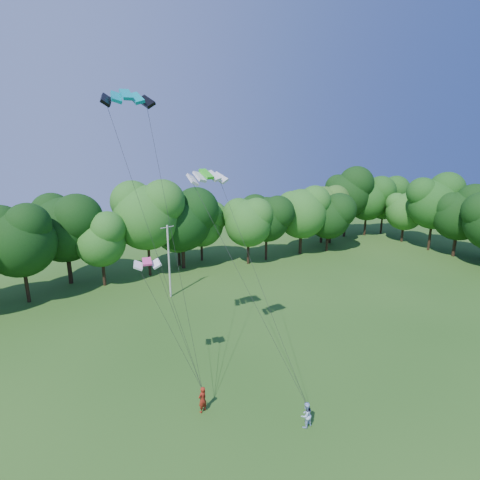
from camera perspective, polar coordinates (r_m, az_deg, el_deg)
ground at (r=26.41m, az=18.12°, el=-29.01°), size 160.00×160.00×0.00m
utility_pole at (r=44.23m, az=-10.77°, el=-3.15°), size 1.70×0.55×8.71m
kite_flyer_left at (r=27.80m, az=-5.75°, el=-23.02°), size 0.82×0.68×1.92m
kite_flyer_right at (r=26.99m, az=10.02°, el=-24.76°), size 0.93×0.76×1.77m
kite_teal at (r=26.31m, az=-16.96°, el=20.43°), size 3.17×1.45×0.81m
kite_green at (r=26.76m, az=-5.15°, el=9.99°), size 2.93×1.55×0.67m
kite_pink at (r=25.85m, az=-13.98°, el=-3.20°), size 1.90×1.17×0.37m
tree_back_center at (r=53.18m, az=-8.91°, el=4.15°), size 9.02×9.02×13.11m
tree_back_east at (r=68.02m, az=12.58°, el=6.01°), size 8.61×8.61×12.53m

